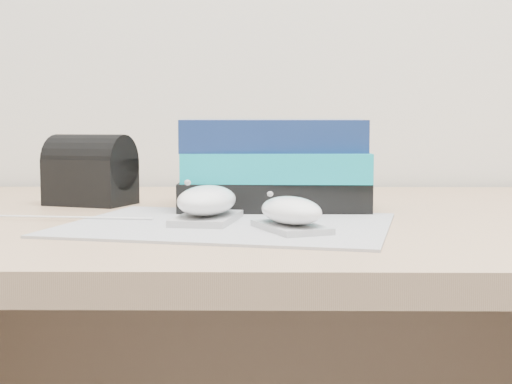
{
  "coord_description": "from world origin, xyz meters",
  "views": [
    {
      "loc": [
        -0.08,
        0.64,
        0.84
      ],
      "look_at": [
        -0.09,
        1.42,
        0.77
      ],
      "focal_mm": 50.0,
      "sensor_mm": 36.0,
      "label": 1
    }
  ],
  "objects_px": {
    "desk": "(320,368)",
    "pouch": "(90,171)",
    "mouse_rear": "(207,204)",
    "mouse_front": "(291,213)",
    "book_stack": "(274,165)"
  },
  "relations": [
    {
      "from": "mouse_front",
      "to": "book_stack",
      "type": "bearing_deg",
      "value": 93.76
    },
    {
      "from": "desk",
      "to": "book_stack",
      "type": "xyz_separation_m",
      "value": [
        -0.07,
        -0.02,
        0.29
      ]
    },
    {
      "from": "desk",
      "to": "mouse_rear",
      "type": "distance_m",
      "value": 0.35
    },
    {
      "from": "mouse_rear",
      "to": "book_stack",
      "type": "xyz_separation_m",
      "value": [
        0.08,
        0.17,
        0.04
      ]
    },
    {
      "from": "mouse_rear",
      "to": "mouse_front",
      "type": "relative_size",
      "value": 1.12
    },
    {
      "from": "mouse_front",
      "to": "pouch",
      "type": "bearing_deg",
      "value": 135.18
    },
    {
      "from": "mouse_rear",
      "to": "mouse_front",
      "type": "bearing_deg",
      "value": -35.73
    },
    {
      "from": "desk",
      "to": "pouch",
      "type": "bearing_deg",
      "value": 176.63
    },
    {
      "from": "mouse_front",
      "to": "pouch",
      "type": "xyz_separation_m",
      "value": [
        -0.28,
        0.28,
        0.03
      ]
    },
    {
      "from": "book_stack",
      "to": "pouch",
      "type": "height_order",
      "value": "book_stack"
    },
    {
      "from": "desk",
      "to": "mouse_front",
      "type": "bearing_deg",
      "value": -101.68
    },
    {
      "from": "mouse_rear",
      "to": "mouse_front",
      "type": "distance_m",
      "value": 0.12
    },
    {
      "from": "mouse_rear",
      "to": "pouch",
      "type": "height_order",
      "value": "pouch"
    },
    {
      "from": "mouse_front",
      "to": "book_stack",
      "type": "xyz_separation_m",
      "value": [
        -0.02,
        0.24,
        0.04
      ]
    },
    {
      "from": "mouse_front",
      "to": "book_stack",
      "type": "relative_size",
      "value": 0.44
    }
  ]
}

